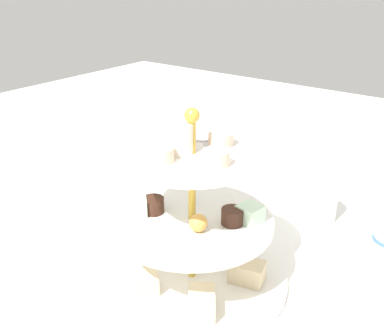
% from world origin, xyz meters
% --- Properties ---
extents(ground_plane, '(2.40, 2.40, 0.00)m').
position_xyz_m(ground_plane, '(0.00, 0.00, 0.00)').
color(ground_plane, white).
extents(tiered_serving_stand, '(0.27, 0.27, 0.26)m').
position_xyz_m(tiered_serving_stand, '(0.00, 0.00, 0.08)').
color(tiered_serving_stand, white).
rests_on(tiered_serving_stand, ground_plane).
extents(water_glass_short_left, '(0.06, 0.06, 0.08)m').
position_xyz_m(water_glass_short_left, '(-0.07, -0.28, 0.04)').
color(water_glass_short_left, silver).
rests_on(water_glass_short_left, ground_plane).
extents(water_glass_mid_back, '(0.06, 0.06, 0.08)m').
position_xyz_m(water_glass_mid_back, '(0.18, -0.19, 0.04)').
color(water_glass_mid_back, silver).
rests_on(water_glass_mid_back, ground_plane).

